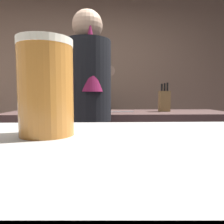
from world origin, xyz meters
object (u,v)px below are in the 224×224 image
at_px(chefs_knife, 121,112).
at_px(bottle_hot_sauce, 78,83).
at_px(bartender, 88,109).
at_px(pint_glass_near, 46,88).
at_px(knife_block, 164,101).
at_px(mixing_bowl, 70,110).
at_px(bottle_soy, 52,83).

distance_m(chefs_knife, bottle_hot_sauce, 1.31).
xyz_separation_m(bartender, pint_glass_near, (0.03, -1.25, 0.12)).
height_order(pint_glass_near, bottle_hot_sauce, bottle_hot_sauce).
relative_size(bartender, bottle_hot_sauce, 7.06).
distance_m(knife_block, chefs_knife, 0.45).
height_order(bartender, mixing_bowl, bartender).
xyz_separation_m(chefs_knife, bottle_hot_sauce, (-0.55, 1.15, 0.32)).
relative_size(bartender, knife_block, 6.05).
bearing_deg(mixing_bowl, bottle_soy, 111.66).
bearing_deg(bartender, bottle_hot_sauce, -5.68).
height_order(bottle_soy, bottle_hot_sauce, bottle_soy).
bearing_deg(pint_glass_near, bartender, 91.55).
bearing_deg(mixing_bowl, knife_block, 3.73).
height_order(chefs_knife, pint_glass_near, pint_glass_near).
xyz_separation_m(knife_block, mixing_bowl, (-0.91, -0.06, -0.08)).
relative_size(mixing_bowl, bottle_soy, 0.66).
relative_size(bartender, bottle_soy, 6.77).
relative_size(chefs_knife, bottle_soy, 0.95).
relative_size(knife_block, chefs_knife, 1.17).
distance_m(bartender, knife_block, 0.85).
xyz_separation_m(chefs_knife, pint_glass_near, (-0.24, -1.65, 0.17)).
xyz_separation_m(pint_glass_near, bottle_soy, (-0.68, 2.78, 0.16)).
bearing_deg(knife_block, chefs_knife, -170.60).
distance_m(chefs_knife, bottle_soy, 1.49).
height_order(mixing_bowl, chefs_knife, mixing_bowl).
xyz_separation_m(mixing_bowl, bottle_hot_sauce, (-0.07, 1.14, 0.31)).
relative_size(knife_block, bottle_soy, 1.12).
height_order(bartender, bottle_hot_sauce, bartender).
distance_m(bottle_soy, bottle_hot_sauce, 0.37).
distance_m(pint_glass_near, bottle_soy, 2.86).
xyz_separation_m(knife_block, bottle_hot_sauce, (-0.98, 1.08, 0.22)).
distance_m(knife_block, pint_glass_near, 1.85).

